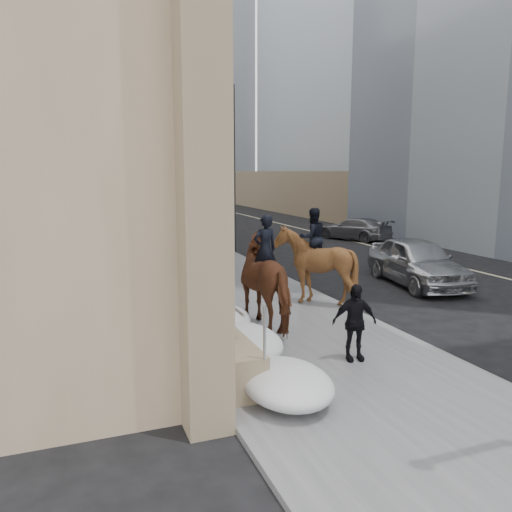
{
  "coord_description": "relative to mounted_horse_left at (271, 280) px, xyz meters",
  "views": [
    {
      "loc": [
        -4.67,
        -9.25,
        3.94
      ],
      "look_at": [
        -0.02,
        3.12,
        1.7
      ],
      "focal_mm": 35.0,
      "sensor_mm": 36.0,
      "label": 1
    }
  ],
  "objects": [
    {
      "name": "car_grey",
      "position": [
        10.96,
        13.85,
        -0.64
      ],
      "size": [
        3.46,
        4.83,
        1.3
      ],
      "primitive_type": "imported",
      "rotation": [
        0.0,
        0.0,
        3.56
      ],
      "color": "slate",
      "rests_on": "ground"
    },
    {
      "name": "snow_bank",
      "position": [
        -1.35,
        6.13,
        -0.82
      ],
      "size": [
        1.7,
        18.1,
        0.76
      ],
      "color": "silver",
      "rests_on": "sidewalk"
    },
    {
      "name": "far_podium",
      "position": [
        15.57,
        8.03,
        0.71
      ],
      "size": [
        2.0,
        80.0,
        4.0
      ],
      "primitive_type": "cube",
      "color": "#887658",
      "rests_on": "ground"
    },
    {
      "name": "car_silver",
      "position": [
        6.73,
        2.88,
        -0.45
      ],
      "size": [
        2.82,
        5.19,
        1.67
      ],
      "primitive_type": "imported",
      "rotation": [
        0.0,
        0.0,
        -0.18
      ],
      "color": "#A8AAAF",
      "rests_on": "ground"
    },
    {
      "name": "streetlight_far",
      "position": [
        2.81,
        32.03,
        3.29
      ],
      "size": [
        1.71,
        0.24,
        8.0
      ],
      "color": "#2D2D30",
      "rests_on": "ground"
    },
    {
      "name": "bg_building_mid",
      "position": [
        4.07,
        58.03,
        12.71
      ],
      "size": [
        30.0,
        12.0,
        28.0
      ],
      "primitive_type": "cube",
      "color": "slate",
      "rests_on": "ground"
    },
    {
      "name": "traffic_signal",
      "position": [
        2.14,
        20.03,
        2.71
      ],
      "size": [
        4.1,
        0.22,
        6.0
      ],
      "color": "#2D2D30",
      "rests_on": "ground"
    },
    {
      "name": "ground",
      "position": [
        0.07,
        -1.97,
        -1.29
      ],
      "size": [
        140.0,
        140.0,
        0.0
      ],
      "primitive_type": "plane",
      "color": "black",
      "rests_on": "ground"
    },
    {
      "name": "curb",
      "position": [
        2.69,
        8.03,
        -1.23
      ],
      "size": [
        0.24,
        80.0,
        0.12
      ],
      "primitive_type": "cube",
      "color": "slate",
      "rests_on": "ground"
    },
    {
      "name": "sidewalk",
      "position": [
        0.07,
        8.03,
        -1.23
      ],
      "size": [
        5.0,
        80.0,
        0.12
      ],
      "primitive_type": "cube",
      "color": "#515154",
      "rests_on": "ground"
    },
    {
      "name": "limestone_building",
      "position": [
        -5.19,
        17.99,
        7.61
      ],
      "size": [
        6.1,
        44.0,
        18.0
      ],
      "color": "#9E8767",
      "rests_on": "ground"
    },
    {
      "name": "bg_building_far",
      "position": [
        -5.93,
        70.03,
        8.71
      ],
      "size": [
        24.0,
        12.0,
        20.0
      ],
      "primitive_type": "cube",
      "color": "gray",
      "rests_on": "ground"
    },
    {
      "name": "mounted_horse_right",
      "position": [
        1.99,
        1.53,
        0.04
      ],
      "size": [
        1.89,
        2.12,
        2.79
      ],
      "rotation": [
        0.0,
        0.0,
        3.17
      ],
      "color": "#4F2F16",
      "rests_on": "sidewalk"
    },
    {
      "name": "pedestrian",
      "position": [
        0.71,
        -2.78,
        -0.37
      ],
      "size": [
        0.99,
        0.56,
        1.59
      ],
      "primitive_type": "imported",
      "rotation": [
        0.0,
        0.0,
        -0.19
      ],
      "color": "black",
      "rests_on": "sidewalk"
    },
    {
      "name": "lane_line",
      "position": [
        10.57,
        8.03,
        -1.28
      ],
      "size": [
        0.15,
        70.0,
        0.01
      ],
      "primitive_type": "cube",
      "color": "#BFB78C",
      "rests_on": "ground"
    },
    {
      "name": "streetlight_mid",
      "position": [
        2.81,
        12.03,
        3.29
      ],
      "size": [
        1.71,
        0.24,
        8.0
      ],
      "color": "#2D2D30",
      "rests_on": "ground"
    },
    {
      "name": "mounted_horse_left",
      "position": [
        0.0,
        0.0,
        0.0
      ],
      "size": [
        1.53,
        2.79,
        2.78
      ],
      "rotation": [
        0.0,
        0.0,
        3.26
      ],
      "color": "#522B18",
      "rests_on": "sidewalk"
    }
  ]
}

